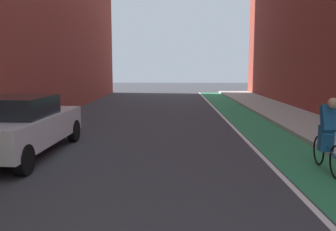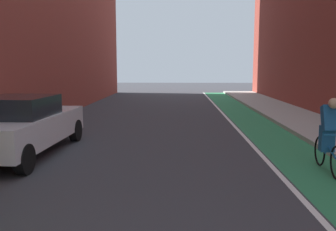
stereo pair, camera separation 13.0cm
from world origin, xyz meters
TOP-DOWN VIEW (x-y plane):
  - ground_plane at (0.00, 13.59)m, footprint 77.40×77.40m
  - bike_lane_paint at (3.65, 15.59)m, footprint 1.60×35.18m
  - lane_divider_stripe at (2.75, 15.59)m, footprint 0.12×35.18m
  - sidewalk_right at (5.70, 15.59)m, footprint 2.50×35.18m
  - parked_sedan_white at (-3.40, 10.56)m, footprint 1.98×4.64m
  - cyclist_mid at (3.83, 9.24)m, footprint 0.48×1.74m

SIDE VIEW (x-z plane):
  - ground_plane at x=0.00m, z-range 0.00..0.00m
  - bike_lane_paint at x=3.65m, z-range 0.00..0.00m
  - lane_divider_stripe at x=2.75m, z-range 0.00..0.00m
  - sidewalk_right at x=5.70m, z-range 0.00..0.14m
  - parked_sedan_white at x=-3.40m, z-range 0.02..1.55m
  - cyclist_mid at x=3.83m, z-range 0.00..1.62m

